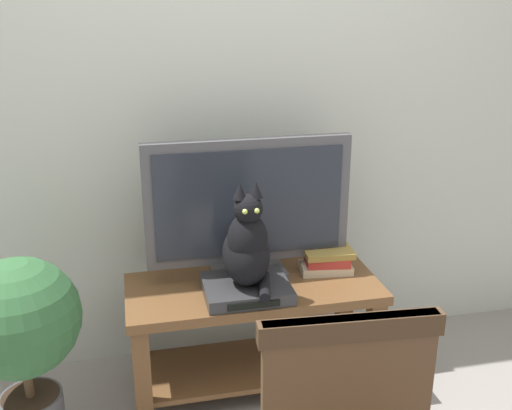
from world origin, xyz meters
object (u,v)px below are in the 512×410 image
(tv_stand, at_px, (254,318))
(media_box, at_px, (246,288))
(tv, at_px, (249,206))
(cat, at_px, (247,247))
(potted_plant, at_px, (21,332))
(book_stack, at_px, (327,260))

(tv_stand, relative_size, media_box, 3.09)
(tv, relative_size, cat, 1.98)
(potted_plant, bearing_deg, media_box, 7.99)
(tv_stand, relative_size, tv, 1.23)
(book_stack, bearing_deg, media_box, -160.97)
(media_box, bearing_deg, tv_stand, 58.83)
(tv, height_order, media_box, tv)
(tv_stand, xyz_separation_m, potted_plant, (-0.94, -0.21, 0.18))
(potted_plant, bearing_deg, book_stack, 11.55)
(tv_stand, height_order, potted_plant, potted_plant)
(tv_stand, xyz_separation_m, book_stack, (0.36, 0.06, 0.22))
(tv, xyz_separation_m, book_stack, (0.36, -0.04, -0.28))
(book_stack, distance_m, potted_plant, 1.32)
(tv_stand, xyz_separation_m, media_box, (-0.05, -0.08, 0.20))
(media_box, bearing_deg, potted_plant, -172.01)
(book_stack, height_order, potted_plant, potted_plant)
(tv_stand, bearing_deg, media_box, -121.17)
(tv_stand, distance_m, cat, 0.41)
(tv_stand, relative_size, book_stack, 4.48)
(tv_stand, distance_m, book_stack, 0.42)
(tv, bearing_deg, potted_plant, -162.11)
(tv, height_order, potted_plant, tv)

